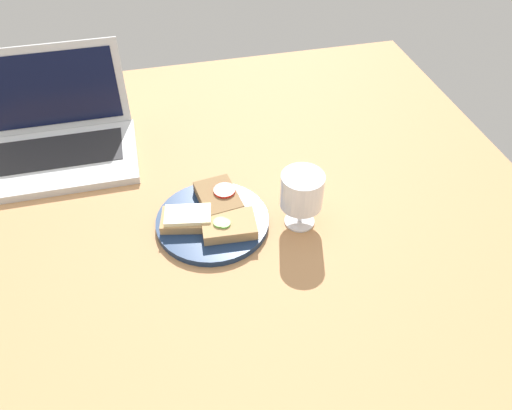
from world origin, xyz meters
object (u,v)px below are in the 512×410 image
(sandwich_with_cheese, at_px, (188,219))
(sandwich_with_cucumber, at_px, (229,226))
(plate, at_px, (212,220))
(sandwich_with_tomato, at_px, (219,197))
(laptop, at_px, (57,139))
(wine_glass, at_px, (302,193))

(sandwich_with_cheese, height_order, sandwich_with_cucumber, same)
(sandwich_with_cucumber, bearing_deg, plate, 123.45)
(sandwich_with_cucumber, height_order, sandwich_with_tomato, sandwich_with_tomato)
(sandwich_with_cucumber, xyz_separation_m, laptop, (-0.34, 0.36, 0.02))
(plate, distance_m, wine_glass, 0.20)
(sandwich_with_tomato, xyz_separation_m, wine_glass, (0.16, -0.08, 0.06))
(wine_glass, bearing_deg, sandwich_with_cheese, 170.93)
(plate, relative_size, wine_glass, 1.87)
(sandwich_with_cheese, bearing_deg, wine_glass, -9.07)
(sandwich_with_cheese, bearing_deg, laptop, 129.56)
(sandwich_with_tomato, height_order, laptop, laptop)
(sandwich_with_cucumber, relative_size, wine_glass, 0.90)
(sandwich_with_cucumber, bearing_deg, laptop, 133.55)
(sandwich_with_tomato, bearing_deg, sandwich_with_cucumber, -86.90)
(plate, height_order, sandwich_with_cucumber, sandwich_with_cucumber)
(plate, bearing_deg, sandwich_with_cheese, -176.03)
(wine_glass, bearing_deg, plate, 167.43)
(sandwich_with_cheese, relative_size, sandwich_with_tomato, 1.00)
(sandwich_with_tomato, relative_size, laptop, 0.34)
(wine_glass, bearing_deg, laptop, 143.89)
(plate, relative_size, sandwich_with_cucumber, 2.08)
(plate, distance_m, laptop, 0.45)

